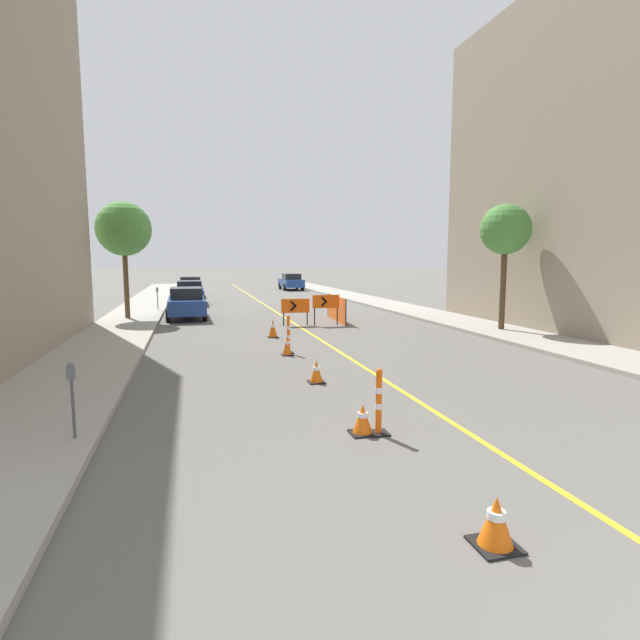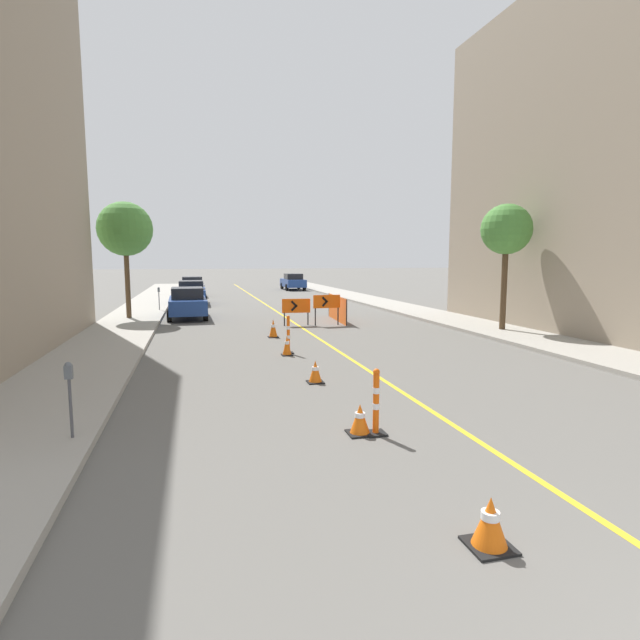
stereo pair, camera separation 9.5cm
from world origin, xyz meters
name	(u,v)px [view 2 (the right image)]	position (x,y,z in m)	size (l,w,h in m)	color
lane_stripe	(271,308)	(0.00, 29.58, 0.00)	(0.12, 59.16, 0.01)	gold
sidewalk_left	(142,310)	(-7.61, 29.58, 0.07)	(2.81, 59.16, 0.14)	#9E998E
sidewalk_right	(385,304)	(7.61, 29.58, 0.07)	(2.81, 59.16, 0.14)	#9E998E
traffic_cone_nearest	(490,523)	(-1.58, 3.19, 0.28)	(0.47, 0.47, 0.56)	black
traffic_cone_second	(360,419)	(-1.82, 6.79, 0.26)	(0.43, 0.43, 0.54)	black
traffic_cone_third	(315,372)	(-1.72, 10.51, 0.27)	(0.40, 0.40, 0.56)	black
traffic_cone_fourth	(287,345)	(-1.77, 14.13, 0.32)	(0.35, 0.35, 0.64)	black
traffic_cone_fifth	(273,328)	(-1.64, 17.84, 0.35)	(0.40, 0.40, 0.71)	black
delineator_post_front	(376,406)	(-1.55, 6.70, 0.50)	(0.34, 0.34, 1.17)	black
delineator_post_rear	(288,337)	(-1.67, 14.43, 0.54)	(0.32, 0.32, 1.24)	black
arrow_barricade_primary	(296,307)	(-0.09, 21.01, 0.86)	(1.29, 0.15, 1.22)	#EF560C
arrow_barricade_secondary	(327,303)	(1.27, 20.72, 1.03)	(1.27, 0.12, 1.40)	#EF560C
safety_mesh_fence	(337,308)	(2.20, 22.21, 0.61)	(0.31, 4.04, 1.22)	#EF560C
parked_car_curb_near	(188,303)	(-4.93, 24.99, 0.80)	(1.95, 4.34, 1.59)	navy
parked_car_curb_mid	(192,293)	(-4.78, 32.95, 0.80)	(1.94, 4.32, 1.59)	navy
parked_car_curb_far	(192,286)	(-4.77, 40.49, 0.80)	(1.95, 4.35, 1.59)	#B7B7BC
parked_car_opposite_side	(293,282)	(4.74, 46.65, 0.80)	(1.94, 4.33, 1.59)	navy
parking_meter_near_curb	(69,384)	(-6.55, 7.41, 1.03)	(0.12, 0.11, 1.26)	#4C4C51
parking_meter_far_curb	(159,294)	(-6.55, 28.52, 1.05)	(0.12, 0.11, 1.29)	#4C4C51
street_tree_left_near	(125,229)	(-7.75, 24.87, 4.44)	(2.61, 2.61, 5.64)	#4C3823
street_tree_right_near	(506,231)	(7.75, 16.80, 4.17)	(2.03, 2.03, 5.10)	#4C3823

